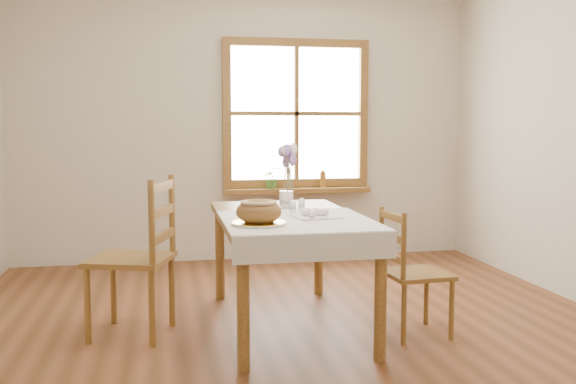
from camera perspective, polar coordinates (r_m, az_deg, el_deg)
name	(u,v)px	position (r m, az deg, el deg)	size (l,w,h in m)	color
ground	(297,340)	(4.12, 0.81, -12.99)	(5.00, 5.00, 0.00)	brown
room_walls	(297,63)	(3.91, 0.85, 11.38)	(4.60, 5.10, 2.65)	beige
window	(296,114)	(6.41, 0.73, 6.98)	(1.46, 0.08, 1.46)	olive
window_sill	(297,190)	(6.38, 0.84, 0.15)	(1.46, 0.20, 0.05)	olive
dining_table	(288,227)	(4.24, 0.00, -3.16)	(0.90, 1.60, 0.75)	olive
table_linen	(297,221)	(3.93, 0.84, -2.56)	(0.91, 0.99, 0.01)	silver
chair_left	(130,257)	(4.20, -13.83, -5.61)	(0.47, 0.50, 1.02)	olive
chair_right	(416,272)	(4.19, 11.33, -6.97)	(0.38, 0.40, 0.81)	olive
bread_plate	(259,223)	(3.74, -2.61, -2.80)	(0.31, 0.31, 0.02)	white
bread_loaf	(259,210)	(3.73, -2.61, -1.56)	(0.27, 0.27, 0.15)	olive
egg_napkin	(316,217)	(4.03, 2.54, -2.20)	(0.27, 0.23, 0.01)	silver
eggs	(316,212)	(4.02, 2.54, -1.78)	(0.21, 0.19, 0.05)	silver
salt_shaker	(293,206)	(4.26, 0.41, -1.28)	(0.04, 0.04, 0.08)	white
pepper_shaker	(302,204)	(4.35, 1.22, -1.11)	(0.04, 0.04, 0.08)	white
flower_vase	(286,200)	(4.59, -0.16, -0.69)	(0.10, 0.10, 0.11)	white
lavender_bouquet	(286,169)	(4.57, -0.16, 2.05)	(0.18, 0.18, 0.33)	#8160AB
potted_plant	(272,180)	(6.32, -1.42, 1.07)	(0.19, 0.21, 0.16)	#3D732E
amber_bottle	(323,179)	(6.43, 3.11, 1.18)	(0.06, 0.06, 0.17)	#985D1C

